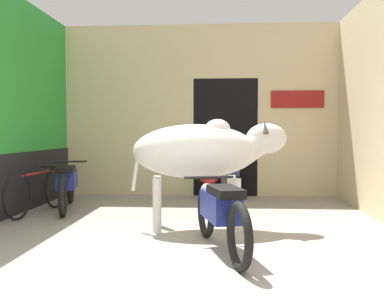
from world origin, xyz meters
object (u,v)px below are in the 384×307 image
(motorcycle_near, at_px, (220,211))
(bicycle, at_px, (38,191))
(motorcycle_far, at_px, (67,183))
(shopkeeper_seated, at_px, (229,166))
(plastic_stool, at_px, (209,189))
(cow, at_px, (203,151))

(motorcycle_near, xyz_separation_m, bicycle, (-2.80, 2.01, -0.07))
(motorcycle_near, xyz_separation_m, motorcycle_far, (-2.49, 2.38, 0.01))
(motorcycle_near, height_order, motorcycle_far, motorcycle_far)
(bicycle, xyz_separation_m, shopkeeper_seated, (2.93, 1.63, 0.26))
(shopkeeper_seated, height_order, plastic_stool, shopkeeper_seated)
(bicycle, bearing_deg, cow, -18.62)
(bicycle, height_order, plastic_stool, bicycle)
(bicycle, relative_size, plastic_stool, 4.48)
(motorcycle_near, bearing_deg, bicycle, 144.40)
(cow, relative_size, motorcycle_near, 1.08)
(cow, height_order, bicycle, cow)
(motorcycle_far, bearing_deg, cow, -28.89)
(cow, distance_m, motorcycle_near, 1.30)
(cow, xyz_separation_m, shopkeeper_seated, (0.36, 2.50, -0.39))
(cow, bearing_deg, motorcycle_near, -78.66)
(bicycle, bearing_deg, motorcycle_near, -35.60)
(bicycle, bearing_deg, motorcycle_far, 50.24)
(bicycle, relative_size, shopkeeper_seated, 1.47)
(cow, bearing_deg, bicycle, 161.38)
(motorcycle_near, height_order, shopkeeper_seated, shopkeeper_seated)
(cow, relative_size, shopkeeper_seated, 1.74)
(shopkeeper_seated, relative_size, plastic_stool, 3.05)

